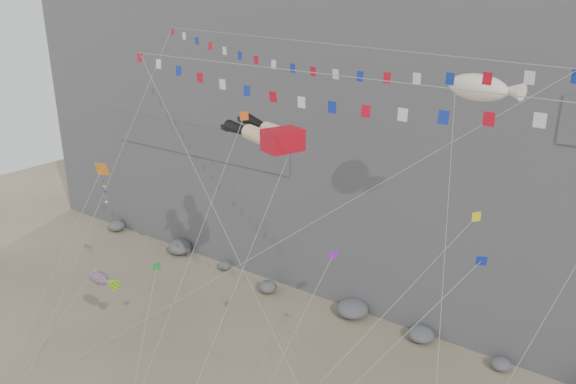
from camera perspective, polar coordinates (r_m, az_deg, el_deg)
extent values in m
cube|color=red|center=(33.59, -0.54, 5.29)|extent=(2.32, 2.66, 1.31)
cylinder|color=#FCCC9D|center=(34.85, -3.17, 5.80)|extent=(2.42, 1.71, 0.97)
sphere|color=black|center=(35.79, -4.07, 6.16)|extent=(0.89, 0.89, 0.89)
cone|color=black|center=(36.93, -5.07, 6.44)|extent=(2.77, 1.72, 0.91)
cube|color=black|center=(38.53, -6.32, 6.50)|extent=(0.94, 0.67, 0.32)
cylinder|color=#FCCC9D|center=(35.51, -1.32, 6.09)|extent=(2.42, 1.71, 0.97)
sphere|color=black|center=(36.43, -2.25, 6.43)|extent=(0.89, 0.89, 0.89)
cone|color=black|center=(37.50, -3.30, 7.01)|extent=(2.78, 1.73, 0.97)
cube|color=black|center=(39.03, -4.61, 7.34)|extent=(0.94, 0.67, 0.32)
cylinder|color=gray|center=(30.75, -7.76, -13.64)|extent=(0.03, 0.03, 23.30)
cylinder|color=gray|center=(36.38, -13.51, -3.49)|extent=(0.03, 0.03, 29.43)
cylinder|color=gray|center=(26.59, 6.75, -13.26)|extent=(0.03, 0.03, 23.47)
cylinder|color=gray|center=(40.85, -23.07, -8.43)|extent=(0.03, 0.03, 16.54)
cylinder|color=gray|center=(42.66, -22.40, -12.71)|extent=(0.03, 0.03, 9.22)
cube|color=slate|center=(44.97, -25.90, -16.69)|extent=(0.16, 0.16, 0.10)
cylinder|color=gray|center=(28.90, 16.39, -12.66)|extent=(0.03, 0.03, 25.33)
cylinder|color=gray|center=(32.88, -11.26, -10.22)|extent=(0.03, 0.03, 22.68)
cylinder|color=gray|center=(29.28, 3.55, -18.54)|extent=(0.03, 0.03, 22.81)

